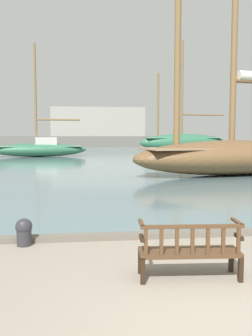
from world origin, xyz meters
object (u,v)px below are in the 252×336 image
object	(u,v)px
mooring_bollard	(24,231)
sailboat_centre_channel	(236,152)
sailboat_far_port	(40,148)
park_bench	(190,250)
sailboat_outer_port	(184,142)

from	to	relation	value
mooring_bollard	sailboat_centre_channel	bearing A→B (deg)	51.06
sailboat_centre_channel	sailboat_far_port	size ratio (longest dim) A/B	1.40
park_bench	mooring_bollard	distance (m)	3.59
sailboat_outer_port	mooring_bollard	distance (m)	40.33
sailboat_centre_channel	mooring_bollard	xyz separation A→B (m)	(-9.59, -11.87, -1.04)
park_bench	sailboat_centre_channel	xyz separation A→B (m)	(6.70, 13.99, 0.87)
park_bench	mooring_bollard	size ratio (longest dim) A/B	2.86
sailboat_outer_port	sailboat_far_port	distance (m)	18.66
park_bench	sailboat_centre_channel	world-z (taller)	sailboat_centre_channel
park_bench	mooring_bollard	xyz separation A→B (m)	(-2.90, 2.12, -0.17)
sailboat_far_port	sailboat_outer_port	bearing A→B (deg)	26.18
sailboat_outer_port	sailboat_centre_channel	distance (m)	26.36
sailboat_outer_port	mooring_bollard	size ratio (longest dim) A/B	23.86
sailboat_outer_port	park_bench	bearing A→B (deg)	-105.18
sailboat_centre_channel	sailboat_far_port	world-z (taller)	sailboat_centre_channel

